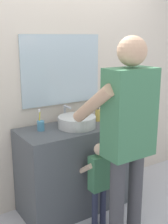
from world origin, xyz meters
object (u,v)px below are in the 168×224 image
Objects in this scene: toothbrush_cup at (41,125)px; soap_bottle at (98,115)px; adult_parent at (128,126)px; child_toddler at (99,177)px.

soap_bottle is (0.65, -0.04, 0.02)m from toothbrush_cup.
adult_parent is at bearing -62.27° from toothbrush_cup.
child_toddler is (-0.30, -0.44, -0.46)m from soap_bottle.
adult_parent reaches higher than toothbrush_cup.
soap_bottle is at bearing 55.66° from child_toddler.
child_toddler is 0.65m from adult_parent.
toothbrush_cup reaches higher than soap_bottle.
soap_bottle is 0.09× the size of adult_parent.
soap_bottle is 0.79m from adult_parent.
adult_parent reaches higher than soap_bottle.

